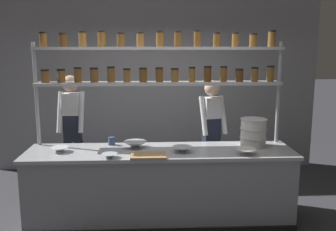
{
  "coord_description": "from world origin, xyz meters",
  "views": [
    {
      "loc": [
        -0.12,
        -4.31,
        2.14
      ],
      "look_at": [
        0.1,
        0.2,
        1.3
      ],
      "focal_mm": 40.0,
      "sensor_mm": 36.0,
      "label": 1
    }
  ],
  "objects_px": {
    "prep_bowl_center_back": "(60,150)",
    "serving_cup_front": "(112,141)",
    "chef_center": "(211,131)",
    "cutting_board": "(148,156)",
    "container_stack": "(253,132)",
    "prep_bowl_near_left": "(246,152)",
    "prep_bowl_near_right": "(110,156)",
    "spice_shelf_unit": "(159,68)",
    "chef_left": "(72,128)",
    "prep_bowl_center_front": "(182,149)",
    "prep_bowl_far_left": "(135,145)"
  },
  "relations": [
    {
      "from": "prep_bowl_center_back",
      "to": "serving_cup_front",
      "type": "xyz_separation_m",
      "value": [
        0.58,
        0.3,
        0.02
      ]
    },
    {
      "from": "chef_center",
      "to": "cutting_board",
      "type": "relative_size",
      "value": 4.21
    },
    {
      "from": "container_stack",
      "to": "serving_cup_front",
      "type": "xyz_separation_m",
      "value": [
        -1.76,
        0.14,
        -0.12
      ]
    },
    {
      "from": "prep_bowl_near_left",
      "to": "prep_bowl_near_right",
      "type": "height_order",
      "value": "prep_bowl_near_left"
    },
    {
      "from": "container_stack",
      "to": "prep_bowl_center_back",
      "type": "xyz_separation_m",
      "value": [
        -2.33,
        -0.15,
        -0.14
      ]
    },
    {
      "from": "spice_shelf_unit",
      "to": "prep_bowl_center_back",
      "type": "relative_size",
      "value": 14.47
    },
    {
      "from": "chef_left",
      "to": "chef_center",
      "type": "bearing_deg",
      "value": 0.42
    },
    {
      "from": "spice_shelf_unit",
      "to": "prep_bowl_center_front",
      "type": "relative_size",
      "value": 13.12
    },
    {
      "from": "spice_shelf_unit",
      "to": "prep_bowl_center_back",
      "type": "height_order",
      "value": "spice_shelf_unit"
    },
    {
      "from": "prep_bowl_center_front",
      "to": "serving_cup_front",
      "type": "distance_m",
      "value": 0.94
    },
    {
      "from": "chef_center",
      "to": "cutting_board",
      "type": "bearing_deg",
      "value": -144.33
    },
    {
      "from": "prep_bowl_center_back",
      "to": "container_stack",
      "type": "bearing_deg",
      "value": 3.75
    },
    {
      "from": "prep_bowl_near_left",
      "to": "prep_bowl_center_back",
      "type": "relative_size",
      "value": 1.13
    },
    {
      "from": "prep_bowl_center_front",
      "to": "prep_bowl_near_left",
      "type": "bearing_deg",
      "value": -10.01
    },
    {
      "from": "spice_shelf_unit",
      "to": "prep_bowl_center_front",
      "type": "xyz_separation_m",
      "value": [
        0.26,
        -0.42,
        -0.92
      ]
    },
    {
      "from": "container_stack",
      "to": "prep_bowl_near_right",
      "type": "bearing_deg",
      "value": -166.34
    },
    {
      "from": "spice_shelf_unit",
      "to": "prep_bowl_center_front",
      "type": "distance_m",
      "value": 1.05
    },
    {
      "from": "container_stack",
      "to": "prep_bowl_far_left",
      "type": "bearing_deg",
      "value": -179.51
    },
    {
      "from": "cutting_board",
      "to": "prep_bowl_center_front",
      "type": "bearing_deg",
      "value": 23.07
    },
    {
      "from": "chef_center",
      "to": "cutting_board",
      "type": "xyz_separation_m",
      "value": [
        -0.88,
        -1.01,
        -0.04
      ]
    },
    {
      "from": "chef_center",
      "to": "prep_bowl_far_left",
      "type": "xyz_separation_m",
      "value": [
        -1.04,
        -0.63,
        -0.01
      ]
    },
    {
      "from": "prep_bowl_near_left",
      "to": "prep_bowl_near_right",
      "type": "xyz_separation_m",
      "value": [
        -1.54,
        -0.06,
        -0.01
      ]
    },
    {
      "from": "prep_bowl_near_left",
      "to": "chef_left",
      "type": "bearing_deg",
      "value": 154.65
    },
    {
      "from": "cutting_board",
      "to": "chef_left",
      "type": "bearing_deg",
      "value": 134.56
    },
    {
      "from": "chef_center",
      "to": "prep_bowl_center_back",
      "type": "height_order",
      "value": "chef_center"
    },
    {
      "from": "prep_bowl_near_right",
      "to": "cutting_board",
      "type": "bearing_deg",
      "value": 3.06
    },
    {
      "from": "prep_bowl_near_left",
      "to": "serving_cup_front",
      "type": "height_order",
      "value": "serving_cup_front"
    },
    {
      "from": "cutting_board",
      "to": "prep_bowl_near_left",
      "type": "xyz_separation_m",
      "value": [
        1.11,
        0.04,
        0.02
      ]
    },
    {
      "from": "chef_center",
      "to": "prep_bowl_near_right",
      "type": "relative_size",
      "value": 9.45
    },
    {
      "from": "prep_bowl_near_left",
      "to": "prep_bowl_far_left",
      "type": "height_order",
      "value": "prep_bowl_far_left"
    },
    {
      "from": "cutting_board",
      "to": "prep_bowl_near_right",
      "type": "xyz_separation_m",
      "value": [
        -0.43,
        -0.02,
        0.01
      ]
    },
    {
      "from": "prep_bowl_center_back",
      "to": "prep_bowl_near_right",
      "type": "height_order",
      "value": "prep_bowl_center_back"
    },
    {
      "from": "prep_bowl_near_left",
      "to": "container_stack",
      "type": "bearing_deg",
      "value": 62.88
    },
    {
      "from": "chef_center",
      "to": "chef_left",
      "type": "bearing_deg",
      "value": 164.98
    },
    {
      "from": "container_stack",
      "to": "chef_center",
      "type": "bearing_deg",
      "value": 124.14
    },
    {
      "from": "spice_shelf_unit",
      "to": "prep_bowl_far_left",
      "type": "bearing_deg",
      "value": -144.76
    },
    {
      "from": "prep_bowl_center_back",
      "to": "cutting_board",
      "type": "bearing_deg",
      "value": -13.2
    },
    {
      "from": "container_stack",
      "to": "prep_bowl_center_front",
      "type": "bearing_deg",
      "value": -165.8
    },
    {
      "from": "cutting_board",
      "to": "prep_bowl_far_left",
      "type": "relative_size",
      "value": 1.38
    },
    {
      "from": "prep_bowl_near_right",
      "to": "prep_bowl_center_front",
      "type": "bearing_deg",
      "value": 13.07
    },
    {
      "from": "prep_bowl_far_left",
      "to": "chef_center",
      "type": "bearing_deg",
      "value": 31.19
    },
    {
      "from": "serving_cup_front",
      "to": "prep_bowl_far_left",
      "type": "bearing_deg",
      "value": -27.29
    },
    {
      "from": "chef_center",
      "to": "prep_bowl_near_left",
      "type": "bearing_deg",
      "value": -89.73
    },
    {
      "from": "prep_bowl_near_right",
      "to": "serving_cup_front",
      "type": "bearing_deg",
      "value": 93.42
    },
    {
      "from": "prep_bowl_center_front",
      "to": "prep_bowl_near_right",
      "type": "bearing_deg",
      "value": -166.93
    },
    {
      "from": "spice_shelf_unit",
      "to": "container_stack",
      "type": "relative_size",
      "value": 8.91
    },
    {
      "from": "cutting_board",
      "to": "prep_bowl_center_back",
      "type": "height_order",
      "value": "prep_bowl_center_back"
    },
    {
      "from": "prep_bowl_near_left",
      "to": "prep_bowl_center_back",
      "type": "xyz_separation_m",
      "value": [
        -2.15,
        0.2,
        -0.0
      ]
    },
    {
      "from": "spice_shelf_unit",
      "to": "chef_center",
      "type": "relative_size",
      "value": 1.83
    },
    {
      "from": "chef_center",
      "to": "prep_bowl_near_left",
      "type": "relative_size",
      "value": 6.99
    }
  ]
}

